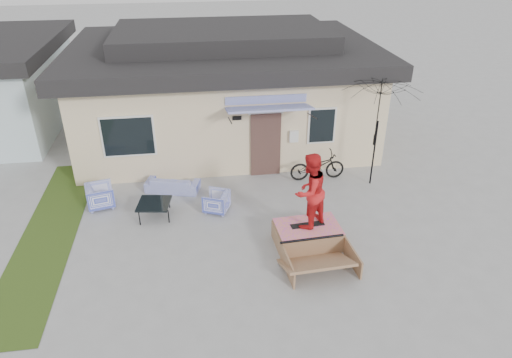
{
  "coord_description": "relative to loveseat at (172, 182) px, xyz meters",
  "views": [
    {
      "loc": [
        -1.25,
        -8.81,
        7.14
      ],
      "look_at": [
        0.3,
        1.8,
        1.3
      ],
      "focal_mm": 32.53,
      "sensor_mm": 36.0,
      "label": 1
    }
  ],
  "objects": [
    {
      "name": "bicycle",
      "position": [
        4.57,
        0.11,
        0.25
      ],
      "size": [
        1.78,
        0.65,
        1.13
      ],
      "primitive_type": "imported",
      "rotation": [
        0.0,
        0.0,
        1.59
      ],
      "color": "black",
      "rests_on": "ground"
    },
    {
      "name": "patio_umbrella",
      "position": [
        6.17,
        -0.42,
        1.43
      ],
      "size": [
        2.58,
        2.43,
        2.2
      ],
      "color": "black",
      "rests_on": "ground"
    },
    {
      "name": "grass_strip",
      "position": [
        -3.21,
        -1.8,
        -0.31
      ],
      "size": [
        1.4,
        8.0,
        0.01
      ],
      "primitive_type": "cube",
      "color": "#2D4517",
      "rests_on": "ground"
    },
    {
      "name": "armchair_left",
      "position": [
        -2.04,
        -0.62,
        0.06
      ],
      "size": [
        0.85,
        0.88,
        0.76
      ],
      "primitive_type": "imported",
      "rotation": [
        0.0,
        0.0,
        1.81
      ],
      "color": "#3646BD",
      "rests_on": "ground"
    },
    {
      "name": "skateboard",
      "position": [
        3.42,
        -3.2,
        0.24
      ],
      "size": [
        0.87,
        0.28,
        0.05
      ],
      "primitive_type": "cube",
      "rotation": [
        0.0,
        0.0,
        0.08
      ],
      "color": "black",
      "rests_on": "skate_ramp"
    },
    {
      "name": "skate_ramp",
      "position": [
        3.43,
        -3.25,
        -0.05
      ],
      "size": [
        1.72,
        2.21,
        0.53
      ],
      "primitive_type": null,
      "rotation": [
        0.0,
        0.0,
        0.06
      ],
      "color": "#8E6646",
      "rests_on": "ground"
    },
    {
      "name": "skater",
      "position": [
        3.42,
        -3.2,
        1.24
      ],
      "size": [
        1.21,
        1.16,
        1.95
      ],
      "primitive_type": "imported",
      "rotation": [
        0.0,
        0.0,
        3.76
      ],
      "color": "red",
      "rests_on": "skateboard"
    },
    {
      "name": "armchair_right",
      "position": [
        1.24,
        -1.34,
        0.02
      ],
      "size": [
        0.81,
        0.84,
        0.67
      ],
      "primitive_type": "imported",
      "rotation": [
        0.0,
        0.0,
        -1.97
      ],
      "color": "#3646BD",
      "rests_on": "ground"
    },
    {
      "name": "coffee_table",
      "position": [
        -0.48,
        -1.38,
        -0.1
      ],
      "size": [
        0.99,
        0.99,
        0.43
      ],
      "primitive_type": "cube",
      "rotation": [
        0.0,
        0.0,
        -0.15
      ],
      "color": "black",
      "rests_on": "ground"
    },
    {
      "name": "ground",
      "position": [
        1.99,
        -3.8,
        -0.32
      ],
      "size": [
        90.0,
        90.0,
        0.0
      ],
      "primitive_type": "plane",
      "color": "#959595",
      "rests_on": "ground"
    },
    {
      "name": "house",
      "position": [
        1.99,
        4.2,
        1.63
      ],
      "size": [
        10.8,
        8.49,
        4.1
      ],
      "color": "beige",
      "rests_on": "ground"
    },
    {
      "name": "loveseat",
      "position": [
        0.0,
        0.0,
        0.0
      ],
      "size": [
        1.69,
        0.9,
        0.63
      ],
      "primitive_type": "imported",
      "rotation": [
        0.0,
        0.0,
        2.87
      ],
      "color": "#3646BD",
      "rests_on": "ground"
    }
  ]
}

